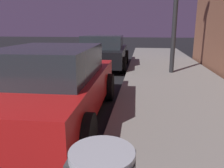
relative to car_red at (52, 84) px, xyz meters
name	(u,v)px	position (x,y,z in m)	size (l,w,h in m)	color
car_red	(52,84)	(0.00, 0.00, 0.00)	(2.19, 4.25, 1.43)	maroon
car_black	(104,52)	(0.00, 5.85, -0.01)	(2.20, 4.11, 1.43)	black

